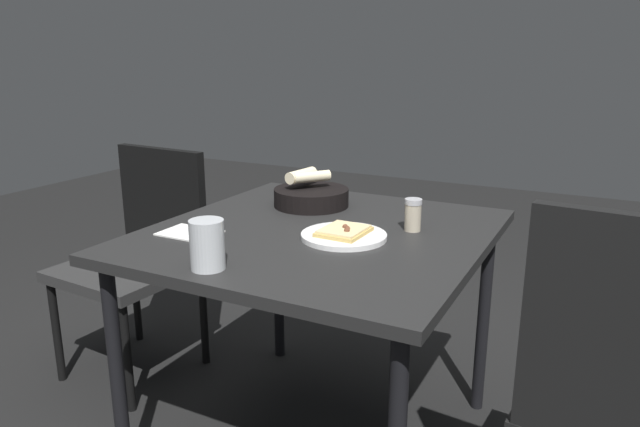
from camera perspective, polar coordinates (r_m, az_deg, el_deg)
The scene contains 8 objects.
dining_table at distance 1.71m, azimuth -0.08°, elevation -3.66°, with size 0.92×0.96×0.70m.
pizza_plate at distance 1.61m, azimuth 2.33°, elevation -2.07°, with size 0.24×0.24×0.04m.
bread_basket at distance 1.95m, azimuth -0.93°, elevation 1.77°, with size 0.25×0.25×0.12m.
beer_glass at distance 1.40m, azimuth -10.89°, elevation -3.17°, with size 0.08×0.08×0.12m.
pepper_shaker at distance 1.69m, azimuth 9.01°, elevation -0.30°, with size 0.05×0.05×0.09m.
napkin at distance 1.69m, azimuth -12.55°, elevation -1.85°, with size 0.16×0.12×0.00m.
chair_near at distance 1.44m, azimuth 27.95°, elevation -15.04°, with size 0.48×0.48×0.92m.
chair_far at distance 2.33m, azimuth -16.89°, elevation -3.05°, with size 0.47×0.47×0.85m.
Camera 1 is at (-0.74, 1.43, 1.20)m, focal length 32.93 mm.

